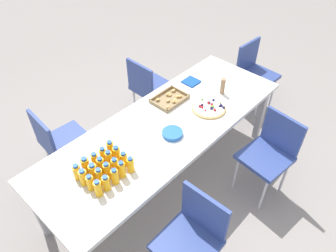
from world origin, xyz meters
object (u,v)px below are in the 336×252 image
(chair_near_left, at_px, (193,234))
(snack_tray, at_px, (170,99))
(juice_bottle_2, at_px, (115,176))
(juice_bottle_3, at_px, (122,170))
(juice_bottle_1, at_px, (106,183))
(napkin_stack, at_px, (191,82))
(juice_bottle_17, at_px, (95,160))
(juice_bottle_5, at_px, (90,183))
(juice_bottle_8, at_px, (115,166))
(chair_end, at_px, (254,70))
(juice_bottle_19, at_px, (110,149))
(juice_bottle_6, at_px, (99,176))
(juice_bottle_7, at_px, (107,171))
(juice_bottle_15, at_px, (77,172))
(juice_bottle_9, at_px, (124,159))
(juice_bottle_4, at_px, (131,165))
(cardboard_tube, at_px, (223,86))
(juice_bottle_16, at_px, (86,165))
(juice_bottle_18, at_px, (103,155))
(chair_far_left, at_px, (59,141))
(plate_stack, at_px, (172,133))
(juice_bottle_0, at_px, (98,188))
(juice_bottle_13, at_px, (109,159))
(fruit_pizza, at_px, (209,107))
(party_table, at_px, (166,130))
(juice_bottle_11, at_px, (93,171))
(chair_near_right, at_px, (271,150))
(juice_bottle_10, at_px, (84,177))
(juice_bottle_12, at_px, (101,165))
(chair_far_right, at_px, (148,86))
(juice_bottle_14, at_px, (117,154))

(chair_near_left, height_order, snack_tray, chair_near_left)
(juice_bottle_2, height_order, juice_bottle_3, juice_bottle_3)
(juice_bottle_1, xyz_separation_m, napkin_stack, (1.43, 0.41, -0.06))
(juice_bottle_17, bearing_deg, juice_bottle_5, -136.85)
(juice_bottle_3, bearing_deg, juice_bottle_8, 94.55)
(chair_end, height_order, juice_bottle_19, juice_bottle_19)
(juice_bottle_1, bearing_deg, juice_bottle_6, 88.19)
(juice_bottle_7, bearing_deg, juice_bottle_15, 134.59)
(juice_bottle_7, bearing_deg, chair_near_left, -75.87)
(juice_bottle_6, xyz_separation_m, juice_bottle_9, (0.23, 0.00, -0.01))
(juice_bottle_4, relative_size, juice_bottle_19, 0.94)
(juice_bottle_7, bearing_deg, cardboard_tube, -0.35)
(juice_bottle_16, xyz_separation_m, juice_bottle_18, (0.16, -0.00, -0.01))
(juice_bottle_3, xyz_separation_m, juice_bottle_6, (-0.15, 0.07, -0.00))
(juice_bottle_7, xyz_separation_m, juice_bottle_8, (0.07, -0.00, -0.01))
(juice_bottle_16, height_order, juice_bottle_17, juice_bottle_16)
(chair_far_left, height_order, plate_stack, chair_far_left)
(juice_bottle_0, bearing_deg, juice_bottle_13, 33.76)
(juice_bottle_5, xyz_separation_m, napkin_stack, (1.50, 0.33, -0.06))
(juice_bottle_2, bearing_deg, fruit_pizza, 0.95)
(juice_bottle_17, distance_m, cardboard_tube, 1.42)
(chair_end, height_order, snack_tray, chair_end)
(snack_tray, distance_m, cardboard_tube, 0.52)
(party_table, bearing_deg, juice_bottle_11, -179.35)
(juice_bottle_9, bearing_deg, juice_bottle_2, -153.20)
(juice_bottle_15, bearing_deg, chair_far_left, 72.56)
(juice_bottle_16, xyz_separation_m, fruit_pizza, (1.21, -0.21, -0.06))
(chair_near_right, distance_m, juice_bottle_5, 1.60)
(juice_bottle_11, distance_m, juice_bottle_18, 0.17)
(napkin_stack, bearing_deg, juice_bottle_10, -170.35)
(juice_bottle_10, relative_size, snack_tray, 0.44)
(juice_bottle_2, distance_m, juice_bottle_18, 0.24)
(juice_bottle_3, height_order, juice_bottle_7, juice_bottle_3)
(juice_bottle_6, height_order, juice_bottle_10, juice_bottle_6)
(juice_bottle_1, relative_size, cardboard_tube, 0.82)
(juice_bottle_12, bearing_deg, chair_far_right, 31.84)
(juice_bottle_2, relative_size, plate_stack, 0.80)
(juice_bottle_17, bearing_deg, juice_bottle_11, -134.88)
(juice_bottle_13, xyz_separation_m, juice_bottle_16, (-0.16, 0.08, 0.00))
(juice_bottle_14, distance_m, juice_bottle_16, 0.25)
(juice_bottle_13, height_order, juice_bottle_15, juice_bottle_13)
(juice_bottle_4, relative_size, plate_stack, 0.79)
(juice_bottle_10, bearing_deg, napkin_stack, 9.65)
(chair_far_left, xyz_separation_m, juice_bottle_7, (-0.06, -0.83, 0.29))
(chair_far_left, distance_m, juice_bottle_0, 0.97)
(snack_tray, bearing_deg, juice_bottle_19, -170.67)
(juice_bottle_3, xyz_separation_m, juice_bottle_7, (-0.08, 0.07, -0.00))
(juice_bottle_0, distance_m, juice_bottle_12, 0.21)
(juice_bottle_14, bearing_deg, juice_bottle_7, -154.00)
(snack_tray, distance_m, napkin_stack, 0.37)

